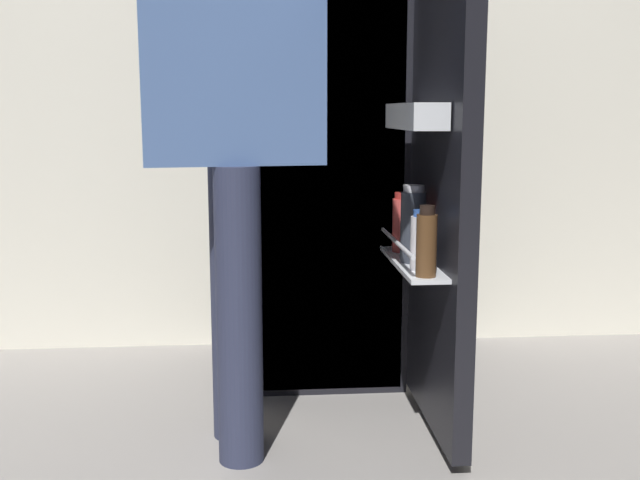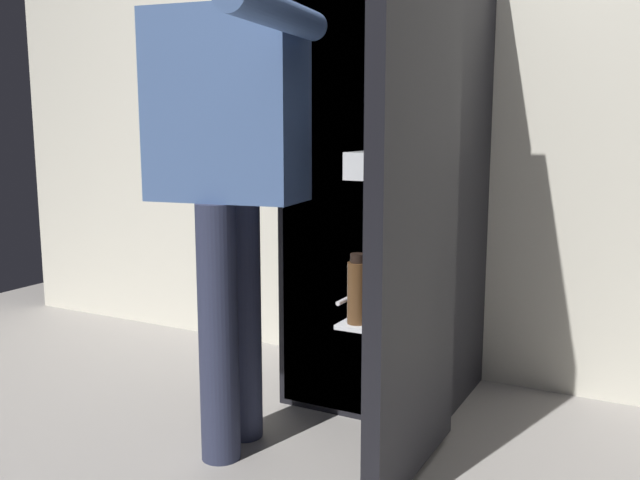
{
  "view_description": "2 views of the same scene",
  "coord_description": "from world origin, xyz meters",
  "views": [
    {
      "loc": [
        -0.18,
        -2.1,
        0.92
      ],
      "look_at": [
        -0.01,
        -0.05,
        0.57
      ],
      "focal_mm": 42.31,
      "sensor_mm": 36.0,
      "label": 1
    },
    {
      "loc": [
        0.97,
        -1.83,
        1.01
      ],
      "look_at": [
        0.03,
        -0.06,
        0.68
      ],
      "focal_mm": 39.08,
      "sensor_mm": 36.0,
      "label": 2
    }
  ],
  "objects": [
    {
      "name": "ground_plane",
      "position": [
        0.0,
        0.0,
        0.0
      ],
      "size": [
        5.36,
        5.36,
        0.0
      ],
      "primitive_type": "plane",
      "color": "gray"
    },
    {
      "name": "kitchen_wall",
      "position": [
        0.0,
        0.88,
        1.21
      ],
      "size": [
        4.4,
        0.1,
        2.43
      ],
      "primitive_type": "cube",
      "color": "silver",
      "rests_on": "ground_plane"
    },
    {
      "name": "refrigerator",
      "position": [
        0.03,
        0.48,
        0.85
      ],
      "size": [
        0.65,
        1.17,
        1.7
      ],
      "color": "black",
      "rests_on": "ground_plane"
    },
    {
      "name": "person",
      "position": [
        -0.24,
        -0.12,
        0.95
      ],
      "size": [
        0.61,
        0.72,
        1.58
      ],
      "color": "#2D334C",
      "rests_on": "ground_plane"
    }
  ]
}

